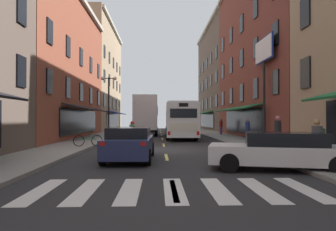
{
  "coord_description": "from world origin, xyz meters",
  "views": [
    {
      "loc": [
        -0.41,
        -17.56,
        1.78
      ],
      "look_at": [
        0.53,
        9.84,
        2.09
      ],
      "focal_mm": 32.26,
      "sensor_mm": 36.0,
      "label": 1
    }
  ],
  "objects_px": {
    "pedestrian_mid": "(221,126)",
    "sedan_mid": "(147,127)",
    "billboard_sign": "(264,61)",
    "transit_bus": "(180,120)",
    "pedestrian_near": "(317,141)",
    "pedestrian_rear": "(248,129)",
    "motorcycle_rider": "(132,137)",
    "sedan_far": "(280,151)",
    "pedestrian_far": "(278,132)",
    "street_lamp_twin": "(109,104)",
    "box_truck": "(146,116)",
    "sedan_near": "(130,143)",
    "bicycle_near": "(88,140)"
  },
  "relations": [
    {
      "from": "box_truck",
      "to": "sedan_mid",
      "type": "distance_m",
      "value": 11.02
    },
    {
      "from": "box_truck",
      "to": "motorcycle_rider",
      "type": "distance_m",
      "value": 14.43
    },
    {
      "from": "pedestrian_far",
      "to": "sedan_far",
      "type": "bearing_deg",
      "value": -93.3
    },
    {
      "from": "motorcycle_rider",
      "to": "pedestrian_rear",
      "type": "bearing_deg",
      "value": 30.34
    },
    {
      "from": "pedestrian_far",
      "to": "pedestrian_rear",
      "type": "distance_m",
      "value": 7.56
    },
    {
      "from": "box_truck",
      "to": "street_lamp_twin",
      "type": "bearing_deg",
      "value": -118.89
    },
    {
      "from": "pedestrian_near",
      "to": "billboard_sign",
      "type": "bearing_deg",
      "value": -44.73
    },
    {
      "from": "sedan_mid",
      "to": "motorcycle_rider",
      "type": "bearing_deg",
      "value": -90.0
    },
    {
      "from": "sedan_mid",
      "to": "bicycle_near",
      "type": "height_order",
      "value": "sedan_mid"
    },
    {
      "from": "pedestrian_near",
      "to": "pedestrian_rear",
      "type": "height_order",
      "value": "pedestrian_rear"
    },
    {
      "from": "box_truck",
      "to": "pedestrian_near",
      "type": "bearing_deg",
      "value": -72.83
    },
    {
      "from": "billboard_sign",
      "to": "pedestrian_far",
      "type": "relative_size",
      "value": 4.08
    },
    {
      "from": "sedan_mid",
      "to": "pedestrian_mid",
      "type": "xyz_separation_m",
      "value": [
        8.3,
        -11.43,
        0.33
      ]
    },
    {
      "from": "box_truck",
      "to": "pedestrian_rear",
      "type": "distance_m",
      "value": 12.53
    },
    {
      "from": "sedan_near",
      "to": "motorcycle_rider",
      "type": "height_order",
      "value": "motorcycle_rider"
    },
    {
      "from": "box_truck",
      "to": "sedan_near",
      "type": "distance_m",
      "value": 19.63
    },
    {
      "from": "pedestrian_near",
      "to": "pedestrian_mid",
      "type": "distance_m",
      "value": 21.72
    },
    {
      "from": "sedan_far",
      "to": "bicycle_near",
      "type": "height_order",
      "value": "sedan_far"
    },
    {
      "from": "pedestrian_far",
      "to": "motorcycle_rider",
      "type": "bearing_deg",
      "value": -179.88
    },
    {
      "from": "sedan_near",
      "to": "motorcycle_rider",
      "type": "relative_size",
      "value": 2.17
    },
    {
      "from": "sedan_near",
      "to": "pedestrian_near",
      "type": "xyz_separation_m",
      "value": [
        6.81,
        -2.62,
        0.27
      ]
    },
    {
      "from": "billboard_sign",
      "to": "motorcycle_rider",
      "type": "relative_size",
      "value": 3.55
    },
    {
      "from": "pedestrian_mid",
      "to": "street_lamp_twin",
      "type": "xyz_separation_m",
      "value": [
        -11.14,
        -5.14,
        2.13
      ]
    },
    {
      "from": "sedan_near",
      "to": "bicycle_near",
      "type": "distance_m",
      "value": 6.07
    },
    {
      "from": "transit_bus",
      "to": "pedestrian_far",
      "type": "height_order",
      "value": "transit_bus"
    },
    {
      "from": "billboard_sign",
      "to": "transit_bus",
      "type": "xyz_separation_m",
      "value": [
        -5.35,
        8.05,
        -4.17
      ]
    },
    {
      "from": "box_truck",
      "to": "sedan_near",
      "type": "bearing_deg",
      "value": -89.85
    },
    {
      "from": "transit_bus",
      "to": "pedestrian_mid",
      "type": "height_order",
      "value": "transit_bus"
    },
    {
      "from": "street_lamp_twin",
      "to": "billboard_sign",
      "type": "bearing_deg",
      "value": -27.27
    },
    {
      "from": "pedestrian_far",
      "to": "pedestrian_rear",
      "type": "height_order",
      "value": "pedestrian_far"
    },
    {
      "from": "sedan_mid",
      "to": "street_lamp_twin",
      "type": "relative_size",
      "value": 0.8
    },
    {
      "from": "billboard_sign",
      "to": "box_truck",
      "type": "relative_size",
      "value": 0.98
    },
    {
      "from": "sedan_far",
      "to": "pedestrian_near",
      "type": "bearing_deg",
      "value": 4.08
    },
    {
      "from": "billboard_sign",
      "to": "pedestrian_mid",
      "type": "height_order",
      "value": "billboard_sign"
    },
    {
      "from": "transit_bus",
      "to": "pedestrian_far",
      "type": "distance_m",
      "value": 13.89
    },
    {
      "from": "sedan_far",
      "to": "pedestrian_rear",
      "type": "distance_m",
      "value": 13.22
    },
    {
      "from": "sedan_near",
      "to": "sedan_mid",
      "type": "relative_size",
      "value": 1.04
    },
    {
      "from": "pedestrian_far",
      "to": "street_lamp_twin",
      "type": "xyz_separation_m",
      "value": [
        -10.71,
        11.26,
        2.06
      ]
    },
    {
      "from": "box_truck",
      "to": "sedan_far",
      "type": "xyz_separation_m",
      "value": [
        5.48,
        -22.3,
        -1.44
      ]
    },
    {
      "from": "billboard_sign",
      "to": "box_truck",
      "type": "bearing_deg",
      "value": 126.55
    },
    {
      "from": "motorcycle_rider",
      "to": "pedestrian_rear",
      "type": "distance_m",
      "value": 9.88
    },
    {
      "from": "sedan_far",
      "to": "pedestrian_far",
      "type": "distance_m",
      "value": 5.8
    },
    {
      "from": "sedan_far",
      "to": "street_lamp_twin",
      "type": "relative_size",
      "value": 0.92
    },
    {
      "from": "pedestrian_rear",
      "to": "sedan_far",
      "type": "bearing_deg",
      "value": -65.69
    },
    {
      "from": "pedestrian_mid",
      "to": "sedan_mid",
      "type": "bearing_deg",
      "value": -102.46
    },
    {
      "from": "billboard_sign",
      "to": "pedestrian_rear",
      "type": "bearing_deg",
      "value": 100.98
    },
    {
      "from": "transit_bus",
      "to": "sedan_far",
      "type": "distance_m",
      "value": 18.75
    },
    {
      "from": "billboard_sign",
      "to": "transit_bus",
      "type": "bearing_deg",
      "value": 123.64
    },
    {
      "from": "pedestrian_near",
      "to": "pedestrian_mid",
      "type": "relative_size",
      "value": 0.96
    },
    {
      "from": "sedan_mid",
      "to": "bicycle_near",
      "type": "distance_m",
      "value": 25.37
    }
  ]
}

